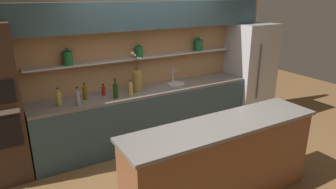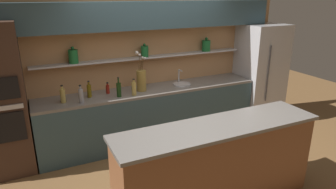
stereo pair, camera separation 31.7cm
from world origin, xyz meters
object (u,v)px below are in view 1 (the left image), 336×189
object	(u,v)px
flower_vase	(137,80)
bottle_spirit_4	(78,98)
bottle_oil_5	(85,93)
refrigerator	(250,72)
bottle_spirit_2	(131,89)
sink_fixture	(176,83)
bottle_sauce_1	(103,91)
bottle_spirit_3	(59,98)
bottle_wine_0	(116,91)

from	to	relation	value
flower_vase	bottle_spirit_4	distance (m)	1.00
bottle_oil_5	refrigerator	bearing A→B (deg)	-1.07
flower_vase	bottle_spirit_2	size ratio (longest dim) A/B	2.47
sink_fixture	bottle_sauce_1	xyz separation A→B (m)	(-1.27, 0.07, 0.05)
bottle_spirit_3	bottle_spirit_4	size ratio (longest dim) A/B	0.98
bottle_oil_5	bottle_sauce_1	bearing A→B (deg)	10.63
flower_vase	sink_fixture	distance (m)	0.76
bottle_oil_5	bottle_spirit_4	bearing A→B (deg)	-127.54
flower_vase	sink_fixture	xyz separation A→B (m)	(0.74, 0.02, -0.17)
bottle_wine_0	refrigerator	bearing A→B (deg)	2.19
bottle_sauce_1	bottle_spirit_3	distance (m)	0.70
bottle_spirit_4	bottle_wine_0	bearing A→B (deg)	3.40
sink_fixture	bottle_oil_5	bearing A→B (deg)	179.56
flower_vase	bottle_spirit_3	bearing A→B (deg)	-177.97
bottle_wine_0	bottle_sauce_1	bearing A→B (deg)	117.09
bottle_wine_0	bottle_sauce_1	size ratio (longest dim) A/B	1.70
refrigerator	bottle_sauce_1	distance (m)	2.97
refrigerator	bottle_sauce_1	xyz separation A→B (m)	(-2.97, 0.12, 0.06)
sink_fixture	bottle_wine_0	size ratio (longest dim) A/B	0.99
sink_fixture	bottle_spirit_2	world-z (taller)	bottle_spirit_2
refrigerator	bottle_spirit_3	xyz separation A→B (m)	(-3.65, -0.02, 0.09)
bottle_spirit_2	bottle_spirit_3	distance (m)	1.04
bottle_sauce_1	bottle_spirit_3	size ratio (longest dim) A/B	0.69
flower_vase	sink_fixture	world-z (taller)	flower_vase
refrigerator	flower_vase	bearing A→B (deg)	179.42
bottle_oil_5	flower_vase	bearing A→B (deg)	-2.50
bottle_spirit_2	bottle_spirit_3	size ratio (longest dim) A/B	1.00
bottle_spirit_3	refrigerator	bearing A→B (deg)	0.29
bottle_spirit_2	bottle_spirit_4	size ratio (longest dim) A/B	0.97
bottle_spirit_4	bottle_spirit_3	bearing A→B (deg)	152.06
bottle_wine_0	bottle_spirit_2	size ratio (longest dim) A/B	1.19
flower_vase	bottle_oil_5	size ratio (longest dim) A/B	2.51
refrigerator	flower_vase	xyz separation A→B (m)	(-2.43, 0.02, 0.17)
bottle_spirit_2	bottle_spirit_4	distance (m)	0.80
bottle_wine_0	bottle_spirit_3	world-z (taller)	bottle_wine_0
bottle_spirit_2	bottle_spirit_4	bearing A→B (deg)	-179.58
bottle_spirit_3	bottle_oil_5	world-z (taller)	bottle_spirit_3
sink_fixture	bottle_spirit_4	xyz separation A→B (m)	(-1.72, -0.19, 0.09)
flower_vase	bottle_spirit_4	xyz separation A→B (m)	(-0.98, -0.17, -0.08)
flower_vase	bottle_oil_5	distance (m)	0.83
flower_vase	bottle_spirit_2	bearing A→B (deg)	-138.66
bottle_spirit_4	bottle_oil_5	xyz separation A→B (m)	(0.16, 0.20, -0.01)
bottle_sauce_1	refrigerator	bearing A→B (deg)	-2.25
sink_fixture	bottle_oil_5	distance (m)	1.57
refrigerator	bottle_spirit_4	bearing A→B (deg)	-177.61
bottle_spirit_2	sink_fixture	bearing A→B (deg)	11.31
bottle_spirit_4	bottle_oil_5	distance (m)	0.26
bottle_wine_0	bottle_spirit_3	bearing A→B (deg)	173.56
bottle_wine_0	bottle_spirit_2	distance (m)	0.23
flower_vase	bottle_wine_0	xyz separation A→B (m)	(-0.42, -0.13, -0.07)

